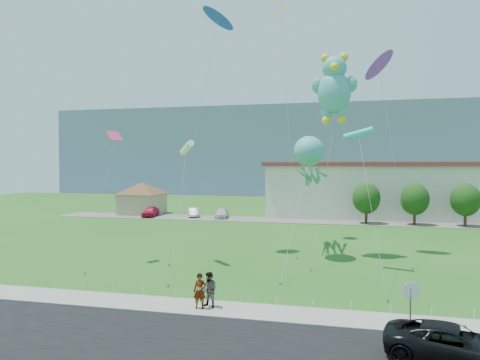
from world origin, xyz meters
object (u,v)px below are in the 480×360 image
parked_car_red (151,212)px  teddy_bear_kite (334,87)px  pavilion (142,195)px  stop_sign (411,295)px  parked_car_white (222,213)px  pedestrian_right (210,290)px  suv (453,344)px  octopus_kite (310,162)px  warehouse (475,190)px  parked_car_silver (194,212)px  pedestrian_left (200,291)px

parked_car_red → teddy_bear_kite: (26.91, -22.07, 13.54)m
pavilion → parked_car_red: pavilion is taller
parked_car_red → teddy_bear_kite: bearing=-46.3°
stop_sign → parked_car_white: size_ratio=0.57×
pedestrian_right → parked_car_red: bearing=139.3°
stop_sign → suv: bearing=-64.3°
pavilion → octopus_kite: size_ratio=0.59×
parked_car_white → teddy_bear_kite: teddy_bear_kite is taller
pedestrian_right → octopus_kite: (4.33, 15.49, 7.01)m
stop_sign → teddy_bear_kite: bearing=102.1°
parked_car_white → warehouse: bearing=3.5°
stop_sign → warehouse: bearing=71.1°
pedestrian_right → teddy_bear_kite: (6.34, 15.27, 13.29)m
parked_car_silver → octopus_kite: 30.58m
warehouse → stop_sign: warehouse is taller
parked_car_red → octopus_kite: (24.90, -21.84, 7.26)m
pavilion → pedestrian_right: size_ratio=4.83×
pedestrian_left → parked_car_white: 39.78m
pedestrian_right → parked_car_silver: size_ratio=0.48×
stop_sign → teddy_bear_kite: teddy_bear_kite is taller
pavilion → pedestrian_right: (23.58, -40.75, -1.97)m
octopus_kite → pedestrian_right: bearing=-105.6°
octopus_kite → parked_car_white: bearing=121.8°
pedestrian_left → pedestrian_right: bearing=29.0°
pavilion → warehouse: bearing=6.8°
suv → warehouse: bearing=-3.0°
parked_car_red → teddy_bear_kite: teddy_bear_kite is taller
pavilion → stop_sign: (33.50, -42.21, -1.15)m
pedestrian_right → parked_car_silver: (-14.26, 38.63, -0.34)m
warehouse → suv: warehouse is taller
suv → parked_car_red: 52.04m
pedestrian_left → parked_car_red: pedestrian_left is taller
parked_car_red → parked_car_silver: bearing=4.6°
suv → pedestrian_right: pedestrian_right is taller
pedestrian_right → parked_car_red: (-20.57, 37.34, -0.25)m
pedestrian_right → teddy_bear_kite: size_ratio=0.11×
pedestrian_right → suv: bearing=0.9°
parked_car_white → parked_car_silver: bearing=166.8°
pedestrian_left → suv: bearing=-21.2°
teddy_bear_kite → parked_car_red: bearing=140.6°
pedestrian_left → parked_car_red: (-20.10, 37.64, -0.24)m
pavilion → warehouse: size_ratio=0.15×
stop_sign → parked_car_silver: (-24.17, 40.09, -1.16)m
suv → parked_car_white: size_ratio=1.17×
pavilion → pedestrian_left: (23.11, -41.05, -1.98)m
parked_car_silver → parked_car_white: bearing=-23.3°
octopus_kite → warehouse: bearing=54.8°
parked_car_white → octopus_kite: 27.88m
teddy_bear_kite → parked_car_silver: bearing=131.4°
parked_car_silver → teddy_bear_kite: (20.60, -23.36, 13.63)m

